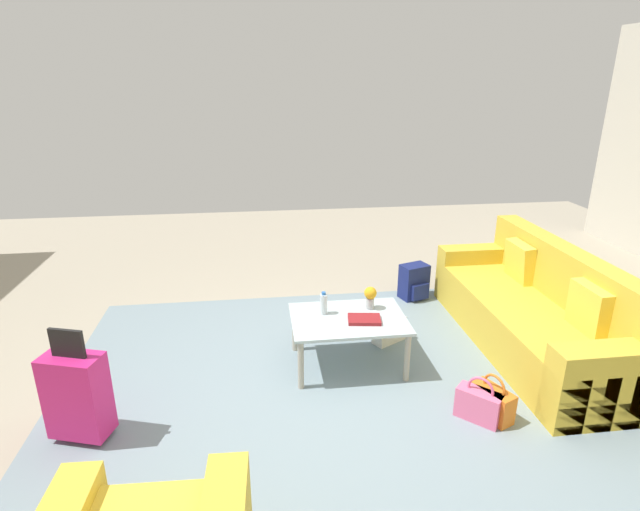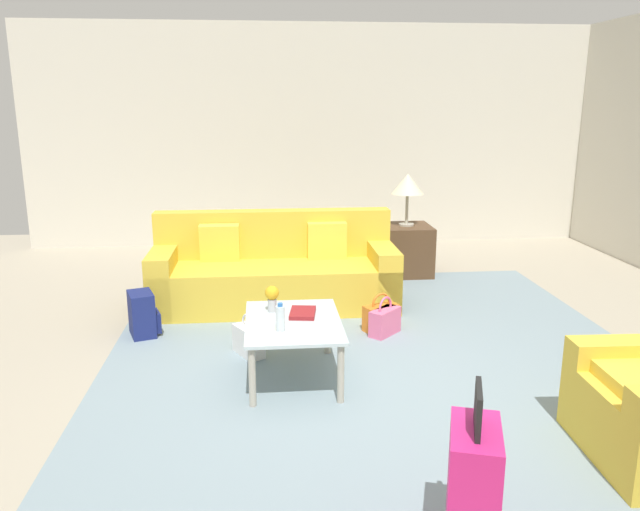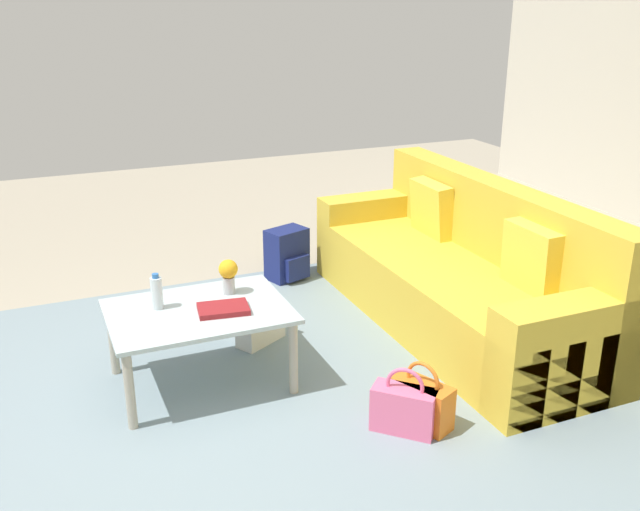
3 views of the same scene
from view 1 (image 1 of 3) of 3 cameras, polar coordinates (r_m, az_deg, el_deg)
name	(u,v)px [view 1 (image 1 of 3)]	position (r m, az deg, el deg)	size (l,w,h in m)	color
ground_plane	(308,402)	(4.05, -1.33, -16.42)	(12.00, 12.00, 0.00)	#A89E89
area_rug	(390,412)	(3.98, 8.02, -17.25)	(5.20, 4.40, 0.01)	gray
couch	(538,315)	(5.05, 23.62, -6.27)	(0.88, 2.44, 0.94)	gold
coffee_table	(348,324)	(4.31, 3.25, -7.80)	(0.98, 0.71, 0.46)	silver
water_bottle	(324,304)	(4.30, 0.42, -5.54)	(0.06, 0.06, 0.20)	silver
coffee_table_book	(364,319)	(4.23, 5.08, -7.28)	(0.27, 0.19, 0.03)	maroon
flower_vase	(370,296)	(4.40, 5.77, -4.60)	(0.11, 0.11, 0.21)	#B2B7BC
suitcase_magenta	(77,394)	(3.88, -26.04, -14.06)	(0.45, 0.33, 0.85)	#D12375
handbag_pink	(479,404)	(3.98, 17.68, -15.90)	(0.33, 0.32, 0.36)	pink
handbag_white	(389,329)	(4.83, 7.92, -8.37)	(0.35, 0.28, 0.36)	white
handbag_orange	(492,402)	(4.04, 19.08, -15.52)	(0.26, 0.35, 0.36)	orange
backpack_navy	(414,282)	(5.77, 10.73, -3.03)	(0.35, 0.32, 0.40)	navy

